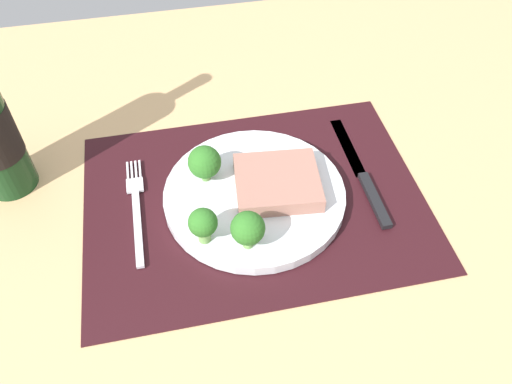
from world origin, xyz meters
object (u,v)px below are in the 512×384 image
object	(u,v)px
knife	(364,178)
steak	(277,181)
fork	(136,208)
plate	(254,195)

from	to	relation	value
knife	steak	bearing A→B (deg)	178.42
steak	fork	bearing A→B (deg)	176.80
plate	fork	xyz separation A→B (cm)	(-16.42, 1.42, -0.55)
plate	knife	size ratio (longest dim) A/B	1.10
steak	fork	world-z (taller)	steak
fork	knife	size ratio (longest dim) A/B	0.83
fork	knife	distance (cm)	32.83
plate	steak	world-z (taller)	steak
steak	fork	xyz separation A→B (cm)	(-19.66, 1.10, -2.49)
knife	plate	bearing A→B (deg)	179.36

